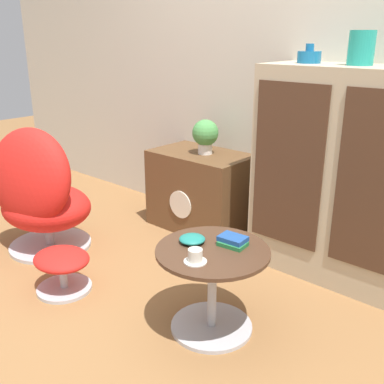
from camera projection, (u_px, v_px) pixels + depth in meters
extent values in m
plane|color=olive|center=(119.00, 323.00, 2.29)|extent=(12.00, 12.00, 0.00)
cube|color=beige|center=(285.00, 49.00, 2.90)|extent=(6.40, 0.06, 2.60)
cube|color=tan|center=(346.00, 177.00, 2.58)|extent=(1.03, 0.43, 1.24)
cube|color=#472D1E|center=(287.00, 166.00, 2.56)|extent=(0.43, 0.01, 0.94)
cube|color=#472D1E|center=(378.00, 185.00, 2.24)|extent=(0.43, 0.01, 0.94)
cube|color=brown|center=(201.00, 191.00, 3.35)|extent=(0.74, 0.45, 0.58)
cylinder|color=beige|center=(180.00, 205.00, 3.21)|extent=(0.20, 0.01, 0.20)
cylinder|color=#B7B7BC|center=(51.00, 245.00, 3.12)|extent=(0.55, 0.55, 0.02)
cylinder|color=#B7B7BC|center=(50.00, 235.00, 3.09)|extent=(0.06, 0.06, 0.12)
ellipsoid|color=red|center=(47.00, 207.00, 3.03)|extent=(0.75, 0.68, 0.30)
ellipsoid|color=red|center=(30.00, 177.00, 2.85)|extent=(0.71, 0.55, 0.67)
cylinder|color=#B7B7BC|center=(65.00, 288.00, 2.59)|extent=(0.31, 0.31, 0.02)
cylinder|color=#B7B7BC|center=(64.00, 276.00, 2.56)|extent=(0.04, 0.04, 0.13)
ellipsoid|color=red|center=(62.00, 259.00, 2.53)|extent=(0.34, 0.29, 0.09)
cylinder|color=#B7B7BC|center=(211.00, 326.00, 2.25)|extent=(0.41, 0.41, 0.02)
cylinder|color=#B7B7BC|center=(212.00, 290.00, 2.18)|extent=(0.04, 0.04, 0.40)
cylinder|color=#472D1E|center=(213.00, 251.00, 2.11)|extent=(0.54, 0.54, 0.02)
cylinder|color=#196699|center=(309.00, 57.00, 2.54)|extent=(0.13, 0.13, 0.07)
cylinder|color=#196699|center=(310.00, 47.00, 2.53)|extent=(0.05, 0.05, 0.04)
cylinder|color=teal|center=(361.00, 48.00, 2.34)|extent=(0.14, 0.14, 0.18)
cylinder|color=silver|center=(205.00, 149.00, 3.22)|extent=(0.10, 0.10, 0.07)
sphere|color=#478E47|center=(205.00, 133.00, 3.18)|extent=(0.19, 0.19, 0.19)
cylinder|color=silver|center=(195.00, 261.00, 1.99)|extent=(0.10, 0.10, 0.01)
cylinder|color=silver|center=(195.00, 256.00, 1.98)|extent=(0.07, 0.07, 0.06)
cube|color=#237038|center=(233.00, 244.00, 2.14)|extent=(0.14, 0.11, 0.02)
cube|color=#1E478C|center=(233.00, 239.00, 2.15)|extent=(0.14, 0.10, 0.02)
ellipsoid|color=#1E7A70|center=(192.00, 239.00, 2.17)|extent=(0.13, 0.13, 0.04)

